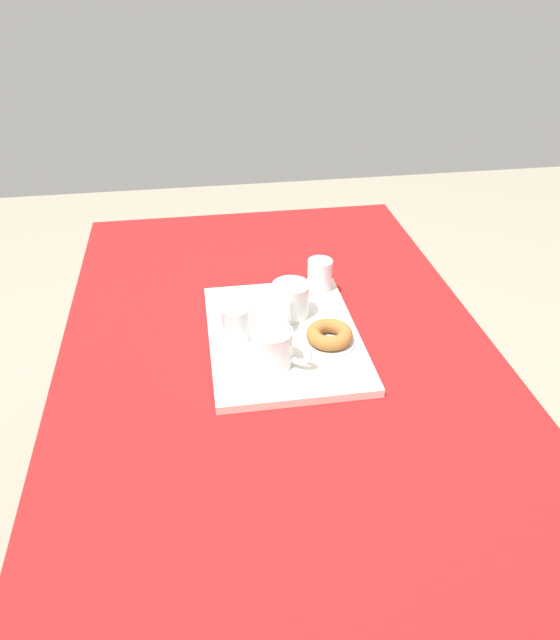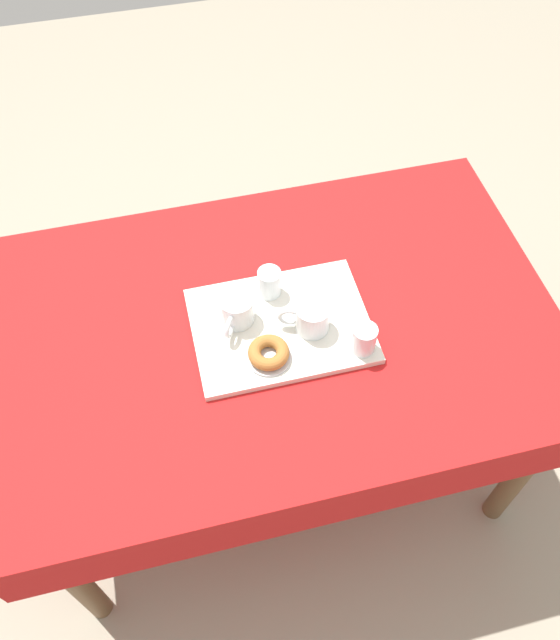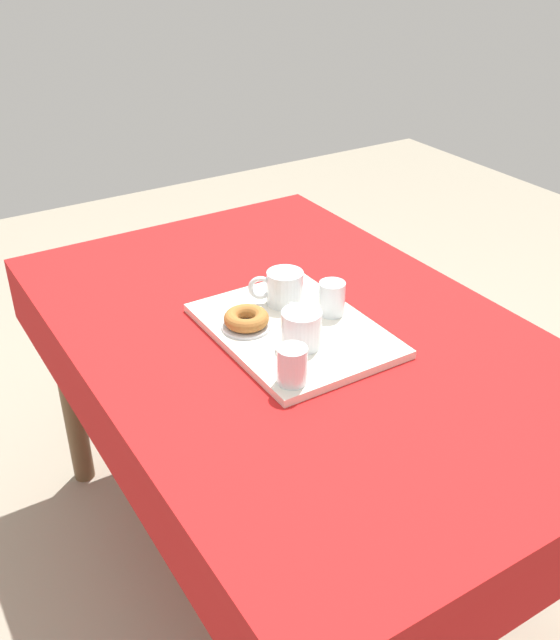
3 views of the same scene
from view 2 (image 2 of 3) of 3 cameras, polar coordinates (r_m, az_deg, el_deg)
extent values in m
plane|color=gray|center=(2.36, -0.28, -10.98)|extent=(6.00, 6.00, 0.00)
cube|color=red|center=(1.71, -0.38, -0.70)|extent=(1.47, 0.96, 0.04)
cube|color=red|center=(2.08, -3.47, 8.43)|extent=(1.47, 0.01, 0.14)
cube|color=red|center=(1.59, 3.85, -16.56)|extent=(1.47, 0.01, 0.14)
cube|color=red|center=(2.02, 20.38, 1.94)|extent=(0.01, 0.96, 0.14)
cylinder|color=brown|center=(2.40, 12.64, 4.60)|extent=(0.06, 0.06, 0.72)
cylinder|color=brown|center=(2.27, -18.73, -1.43)|extent=(0.06, 0.06, 0.72)
cylinder|color=brown|center=(2.06, 20.51, -11.88)|extent=(0.06, 0.06, 0.72)
cylinder|color=brown|center=(1.92, -17.65, -20.53)|extent=(0.06, 0.06, 0.72)
cube|color=silver|center=(1.68, 0.06, -0.50)|extent=(0.45, 0.33, 0.02)
cylinder|color=white|center=(1.64, 2.84, 0.21)|extent=(0.09, 0.09, 0.08)
cylinder|color=#84380F|center=(1.64, 2.83, 0.05)|extent=(0.07, 0.07, 0.06)
torus|color=white|center=(1.63, 0.81, 0.29)|extent=(0.06, 0.03, 0.06)
cylinder|color=white|center=(1.65, -3.77, 0.95)|extent=(0.09, 0.09, 0.08)
cylinder|color=#84380F|center=(1.66, -3.76, 0.80)|extent=(0.07, 0.07, 0.06)
torus|color=white|center=(1.62, -4.39, -0.61)|extent=(0.04, 0.06, 0.06)
cylinder|color=white|center=(1.70, -0.93, 3.29)|extent=(0.06, 0.06, 0.08)
cylinder|color=silver|center=(1.72, -0.92, 2.83)|extent=(0.05, 0.05, 0.03)
cylinder|color=white|center=(1.61, 7.32, -1.65)|extent=(0.06, 0.06, 0.08)
cylinder|color=silver|center=(1.63, 7.24, -2.08)|extent=(0.05, 0.05, 0.03)
cylinder|color=silver|center=(1.61, -0.99, -3.22)|extent=(0.11, 0.11, 0.01)
torus|color=#A3662D|center=(1.60, -1.00, -2.84)|extent=(0.10, 0.10, 0.03)
camera|label=1|loc=(1.52, -46.88, 13.83)|focal=32.90mm
camera|label=3|loc=(1.51, 61.43, 3.69)|focal=40.53mm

